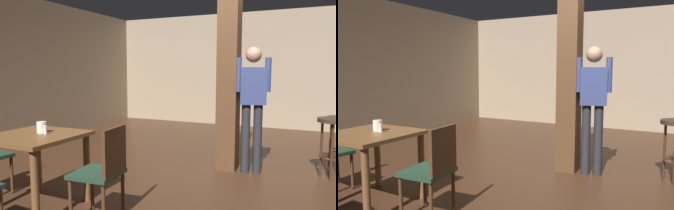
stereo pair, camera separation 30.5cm
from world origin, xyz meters
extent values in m
plane|color=#382114|center=(0.00, 0.00, 0.00)|extent=(10.80, 10.80, 0.00)
cube|color=gray|center=(0.00, 4.50, 1.40)|extent=(8.00, 0.10, 2.80)
cube|color=#4C301C|center=(0.00, 0.80, 1.40)|extent=(0.28, 0.28, 2.80)
cube|color=brown|center=(-1.44, -1.32, 0.75)|extent=(0.85, 0.85, 0.04)
cylinder|color=brown|center=(-1.08, -0.97, 0.36)|extent=(0.07, 0.07, 0.73)
cylinder|color=brown|center=(-1.79, -0.97, 0.36)|extent=(0.07, 0.07, 0.73)
cylinder|color=brown|center=(-1.08, -1.68, 0.36)|extent=(0.07, 0.07, 0.73)
cylinder|color=#422816|center=(-2.01, -1.16, 0.23)|extent=(0.04, 0.04, 0.43)
cube|color=#1E3828|center=(-0.70, -1.29, 0.45)|extent=(0.45, 0.45, 0.04)
cube|color=#422816|center=(-0.51, -1.28, 0.68)|extent=(0.06, 0.38, 0.45)
cylinder|color=#422816|center=(-0.87, -1.48, 0.23)|extent=(0.04, 0.04, 0.43)
cylinder|color=#422816|center=(-0.89, -1.13, 0.23)|extent=(0.04, 0.04, 0.43)
cylinder|color=#422816|center=(-0.52, -1.45, 0.23)|extent=(0.04, 0.04, 0.43)
cylinder|color=#422816|center=(-0.54, -1.10, 0.23)|extent=(0.04, 0.04, 0.43)
cylinder|color=silver|center=(-1.44, -1.23, 0.83)|extent=(0.10, 0.10, 0.12)
cylinder|color=silver|center=(-1.35, -1.28, 0.81)|extent=(0.03, 0.03, 0.09)
cube|color=navy|center=(0.34, 0.77, 1.20)|extent=(0.38, 0.29, 0.50)
sphere|color=#997056|center=(0.34, 0.77, 1.61)|extent=(0.26, 0.26, 0.21)
cylinder|color=#232328|center=(0.42, 0.79, 0.47)|extent=(0.15, 0.15, 0.95)
cylinder|color=#232328|center=(0.26, 0.74, 0.47)|extent=(0.15, 0.15, 0.95)
cylinder|color=navy|center=(0.53, 0.82, 1.35)|extent=(0.10, 0.10, 0.46)
cylinder|color=navy|center=(0.16, 0.71, 1.35)|extent=(0.10, 0.10, 0.46)
cylinder|color=#382114|center=(1.22, 0.98, 0.37)|extent=(0.03, 0.03, 0.74)
camera|label=1|loc=(1.16, -3.72, 1.43)|focal=35.00mm
camera|label=2|loc=(1.43, -3.58, 1.43)|focal=35.00mm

